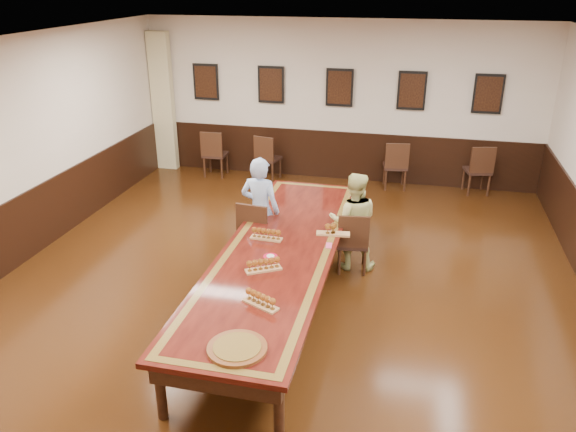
% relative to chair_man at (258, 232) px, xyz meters
% --- Properties ---
extents(floor, '(8.00, 10.00, 0.02)m').
position_rel_chair_man_xyz_m(floor, '(0.56, -0.96, -0.51)').
color(floor, black).
rests_on(floor, ground).
extents(ceiling, '(8.00, 10.00, 0.02)m').
position_rel_chair_man_xyz_m(ceiling, '(0.56, -0.96, 2.71)').
color(ceiling, white).
rests_on(ceiling, floor).
extents(wall_back, '(8.00, 0.02, 3.20)m').
position_rel_chair_man_xyz_m(wall_back, '(0.56, 4.05, 1.10)').
color(wall_back, beige).
rests_on(wall_back, floor).
extents(chair_man, '(0.53, 0.56, 1.00)m').
position_rel_chair_man_xyz_m(chair_man, '(0.00, 0.00, 0.00)').
color(chair_man, black).
rests_on(chair_man, floor).
extents(chair_woman, '(0.49, 0.53, 0.92)m').
position_rel_chair_man_xyz_m(chair_woman, '(1.37, 0.11, -0.04)').
color(chair_woman, black).
rests_on(chair_woman, floor).
extents(spare_chair_a, '(0.48, 0.52, 0.99)m').
position_rel_chair_man_xyz_m(spare_chair_a, '(-1.98, 3.61, -0.01)').
color(spare_chair_a, black).
rests_on(spare_chair_a, floor).
extents(spare_chair_b, '(0.53, 0.57, 0.95)m').
position_rel_chair_man_xyz_m(spare_chair_b, '(-0.83, 3.65, -0.03)').
color(spare_chair_b, black).
rests_on(spare_chair_b, floor).
extents(spare_chair_c, '(0.52, 0.56, 0.97)m').
position_rel_chair_man_xyz_m(spare_chair_c, '(1.77, 3.71, -0.02)').
color(spare_chair_c, black).
rests_on(spare_chair_c, floor).
extents(spare_chair_d, '(0.57, 0.60, 0.99)m').
position_rel_chair_man_xyz_m(spare_chair_d, '(3.34, 3.78, -0.01)').
color(spare_chair_d, black).
rests_on(spare_chair_d, floor).
extents(person_man, '(0.63, 0.45, 1.60)m').
position_rel_chair_man_xyz_m(person_man, '(0.01, 0.11, 0.30)').
color(person_man, '#5280CF').
rests_on(person_man, floor).
extents(person_woman, '(0.79, 0.65, 1.44)m').
position_rel_chair_man_xyz_m(person_woman, '(1.36, 0.21, 0.22)').
color(person_woman, '#D3D384').
rests_on(person_woman, floor).
extents(pink_phone, '(0.09, 0.16, 0.01)m').
position_rel_chair_man_xyz_m(pink_phone, '(1.16, -0.72, 0.25)').
color(pink_phone, '#DE4A77').
rests_on(pink_phone, conference_table).
extents(curtain, '(0.45, 0.18, 2.90)m').
position_rel_chair_man_xyz_m(curtain, '(-3.19, 3.86, 0.95)').
color(curtain, '#C1B584').
rests_on(curtain, floor).
extents(wainscoting, '(8.00, 10.00, 1.00)m').
position_rel_chair_man_xyz_m(wainscoting, '(0.56, -0.96, -0.00)').
color(wainscoting, black).
rests_on(wainscoting, floor).
extents(conference_table, '(1.40, 5.00, 0.76)m').
position_rel_chair_man_xyz_m(conference_table, '(0.56, -0.96, 0.11)').
color(conference_table, '#320B08').
rests_on(conference_table, floor).
extents(posters, '(6.14, 0.04, 0.74)m').
position_rel_chair_man_xyz_m(posters, '(0.56, 3.98, 1.40)').
color(posters, black).
rests_on(posters, wall_back).
extents(flight_a, '(0.43, 0.15, 0.16)m').
position_rel_chair_man_xyz_m(flight_a, '(0.33, -0.72, 0.32)').
color(flight_a, '#A57445').
rests_on(flight_a, conference_table).
extents(flight_b, '(0.46, 0.19, 0.17)m').
position_rel_chair_man_xyz_m(flight_b, '(1.15, -0.37, 0.33)').
color(flight_b, '#A57445').
rests_on(flight_b, conference_table).
extents(flight_c, '(0.43, 0.33, 0.16)m').
position_rel_chair_man_xyz_m(flight_c, '(0.52, -1.54, 0.32)').
color(flight_c, '#A57445').
rests_on(flight_c, conference_table).
extents(flight_d, '(0.43, 0.30, 0.16)m').
position_rel_chair_man_xyz_m(flight_d, '(0.69, -2.28, 0.32)').
color(flight_d, '#A57445').
rests_on(flight_d, conference_table).
extents(red_plate_grp, '(0.18, 0.18, 0.02)m').
position_rel_chair_man_xyz_m(red_plate_grp, '(0.51, -1.20, 0.26)').
color(red_plate_grp, red).
rests_on(red_plate_grp, conference_table).
extents(carved_platter, '(0.67, 0.67, 0.05)m').
position_rel_chair_man_xyz_m(carved_platter, '(0.69, -3.06, 0.27)').
color(carved_platter, '#532710').
rests_on(carved_platter, conference_table).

